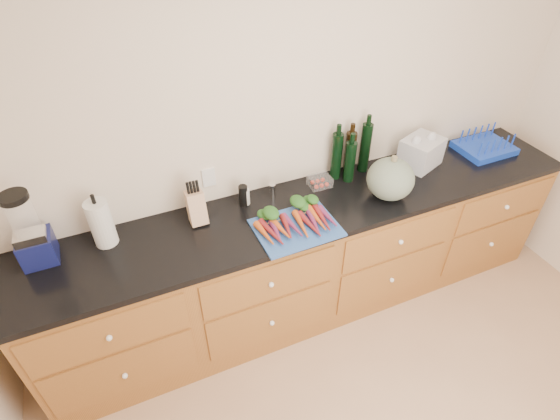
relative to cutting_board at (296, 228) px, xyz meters
name	(u,v)px	position (x,y,z in m)	size (l,w,h in m)	color
wall_back	(296,130)	(0.22, 0.48, 0.35)	(4.10, 0.05, 2.60)	beige
cabinets	(314,259)	(0.22, 0.16, -0.50)	(3.60, 0.64, 0.90)	brown
countertop	(317,206)	(0.22, 0.16, -0.03)	(3.64, 0.62, 0.04)	black
cutting_board	(296,228)	(0.00, 0.00, 0.00)	(0.48, 0.36, 0.01)	#2A53A0
carrots	(293,219)	(0.00, 0.04, 0.03)	(0.43, 0.32, 0.06)	#D05318
squash	(390,179)	(0.67, 0.05, 0.13)	(0.30, 0.30, 0.27)	#536353
blender_appliance	(30,233)	(-1.37, 0.32, 0.19)	(0.17, 0.17, 0.44)	#10144B
paper_towel	(101,223)	(-1.03, 0.32, 0.13)	(0.12, 0.12, 0.28)	silver
knife_block	(196,207)	(-0.51, 0.30, 0.09)	(0.10, 0.10, 0.20)	tan
grinder_salt	(246,197)	(-0.19, 0.34, 0.05)	(0.05, 0.05, 0.11)	silver
grinder_pepper	(243,195)	(-0.20, 0.34, 0.06)	(0.06, 0.06, 0.14)	black
canister_chrome	(272,191)	(-0.01, 0.34, 0.04)	(0.04, 0.04, 0.10)	silver
tomato_box	(320,181)	(0.33, 0.33, 0.03)	(0.14, 0.11, 0.07)	white
bottles	(351,154)	(0.57, 0.37, 0.15)	(0.29, 0.15, 0.35)	black
grocery_bag	(421,152)	(1.09, 0.28, 0.09)	(0.27, 0.22, 0.20)	silver
dish_rack	(485,146)	(1.65, 0.24, 0.03)	(0.38, 0.31, 0.15)	#153BBE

